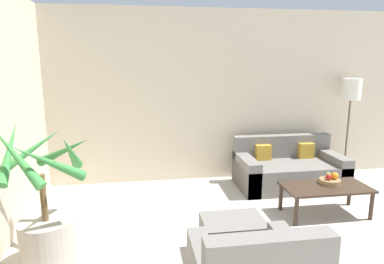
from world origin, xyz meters
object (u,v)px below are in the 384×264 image
at_px(orange_fruit, 335,176).
at_px(apple_green, 328,175).
at_px(sofa_loveseat, 288,170).
at_px(ottoman, 233,238).
at_px(potted_palm, 46,219).
at_px(fruit_bowl, 330,181).
at_px(floor_lamp, 351,95).
at_px(coffee_table, 326,190).
at_px(apple_red, 329,177).

bearing_deg(orange_fruit, apple_green, 120.81).
relative_size(sofa_loveseat, ottoman, 2.63).
height_order(potted_palm, apple_green, potted_palm).
distance_m(potted_palm, fruit_bowl, 3.33).
xyz_separation_m(floor_lamp, orange_fruit, (-0.95, -1.23, -0.89)).
xyz_separation_m(potted_palm, ottoman, (1.78, -0.18, -0.25)).
bearing_deg(coffee_table, orange_fruit, 24.08).
xyz_separation_m(floor_lamp, fruit_bowl, (-1.01, -1.23, -0.97)).
relative_size(fruit_bowl, orange_fruit, 2.97).
height_order(apple_red, orange_fruit, orange_fruit).
bearing_deg(floor_lamp, apple_red, -129.84).
xyz_separation_m(sofa_loveseat, fruit_bowl, (0.11, -0.97, 0.16)).
xyz_separation_m(coffee_table, orange_fruit, (0.15, 0.07, 0.15)).
relative_size(sofa_loveseat, apple_red, 21.62).
distance_m(coffee_table, orange_fruit, 0.22).
height_order(floor_lamp, orange_fruit, floor_lamp).
relative_size(apple_green, ottoman, 0.11).
bearing_deg(ottoman, potted_palm, 174.13).
bearing_deg(sofa_loveseat, orange_fruit, -80.31).
bearing_deg(floor_lamp, fruit_bowl, -129.34).
bearing_deg(potted_palm, apple_red, 10.55).
xyz_separation_m(fruit_bowl, ottoman, (-1.49, -0.80, -0.21)).
xyz_separation_m(potted_palm, apple_red, (3.24, 0.60, 0.03)).
relative_size(floor_lamp, apple_red, 22.19).
bearing_deg(coffee_table, fruit_bowl, 38.37).
xyz_separation_m(potted_palm, apple_green, (3.29, 0.69, 0.02)).
xyz_separation_m(coffee_table, fruit_bowl, (0.09, 0.07, 0.08)).
relative_size(sofa_loveseat, floor_lamp, 0.97).
height_order(sofa_loveseat, fruit_bowl, sofa_loveseat).
height_order(sofa_loveseat, apple_green, sofa_loveseat).
distance_m(sofa_loveseat, coffee_table, 1.04).
bearing_deg(ottoman, sofa_loveseat, 51.94).
xyz_separation_m(apple_red, ottoman, (-1.46, -0.79, -0.28)).
bearing_deg(orange_fruit, potted_palm, -169.53).
height_order(orange_fruit, ottoman, orange_fruit).
xyz_separation_m(apple_red, orange_fruit, (0.09, 0.01, 0.01)).
height_order(fruit_bowl, apple_green, apple_green).
xyz_separation_m(floor_lamp, ottoman, (-2.50, -2.03, -1.18)).
relative_size(floor_lamp, orange_fruit, 18.68).
distance_m(potted_palm, orange_fruit, 3.39).
relative_size(potted_palm, fruit_bowl, 5.38).
xyz_separation_m(sofa_loveseat, coffee_table, (0.02, -1.04, 0.08)).
distance_m(potted_palm, apple_red, 3.30).
bearing_deg(potted_palm, ottoman, -5.87).
bearing_deg(coffee_table, potted_palm, -170.22).
xyz_separation_m(sofa_loveseat, apple_green, (0.12, -0.90, 0.22)).
bearing_deg(floor_lamp, sofa_loveseat, -166.74).
height_order(coffee_table, ottoman, ottoman).
distance_m(floor_lamp, fruit_bowl, 1.86).
xyz_separation_m(floor_lamp, apple_green, (-0.99, -1.16, -0.90)).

